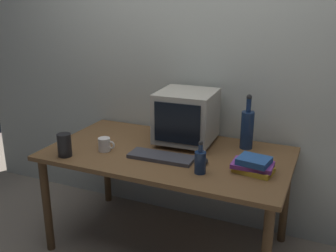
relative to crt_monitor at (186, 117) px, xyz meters
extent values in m
plane|color=gray|center=(-0.05, -0.20, -0.91)|extent=(6.00, 6.00, 0.00)
cube|color=beige|center=(-0.05, 0.29, 0.34)|extent=(4.00, 0.08, 2.50)
cube|color=brown|center=(-0.05, -0.20, -0.21)|extent=(1.59, 0.88, 0.03)
cylinder|color=brown|center=(-0.79, -0.58, -0.57)|extent=(0.06, 0.06, 0.69)
cylinder|color=brown|center=(-0.79, 0.17, -0.57)|extent=(0.06, 0.06, 0.69)
cylinder|color=brown|center=(0.69, 0.17, -0.57)|extent=(0.06, 0.06, 0.69)
cube|color=#B2AD9E|center=(0.00, 0.00, -0.18)|extent=(0.29, 0.25, 0.03)
cube|color=#B2AD9E|center=(0.00, 0.00, 0.01)|extent=(0.40, 0.40, 0.34)
cube|color=black|center=(0.01, -0.19, 0.01)|extent=(0.31, 0.02, 0.27)
cube|color=#3F3F47|center=(-0.04, -0.33, -0.18)|extent=(0.42, 0.16, 0.02)
ellipsoid|color=black|center=(0.23, -0.30, -0.17)|extent=(0.08, 0.11, 0.04)
cylinder|color=navy|center=(0.41, 0.08, -0.07)|extent=(0.09, 0.09, 0.26)
cylinder|color=navy|center=(0.41, 0.08, 0.11)|extent=(0.03, 0.03, 0.09)
sphere|color=#262626|center=(0.41, 0.08, 0.16)|extent=(0.04, 0.04, 0.04)
cylinder|color=navy|center=(0.25, -0.43, -0.13)|extent=(0.07, 0.07, 0.13)
cylinder|color=navy|center=(0.25, -0.43, -0.04)|extent=(0.03, 0.03, 0.05)
sphere|color=#262626|center=(0.25, -0.43, -0.01)|extent=(0.03, 0.03, 0.03)
cube|color=gold|center=(0.54, -0.29, -0.18)|extent=(0.24, 0.17, 0.03)
cube|color=#843893|center=(0.53, -0.29, -0.15)|extent=(0.24, 0.16, 0.03)
cube|color=#28569E|center=(0.54, -0.29, -0.12)|extent=(0.20, 0.18, 0.04)
cylinder|color=white|center=(-0.44, -0.36, -0.15)|extent=(0.08, 0.08, 0.09)
torus|color=white|center=(-0.39, -0.36, -0.14)|extent=(0.06, 0.01, 0.06)
cylinder|color=black|center=(-0.63, -0.54, -0.12)|extent=(0.09, 0.09, 0.15)
camera|label=1|loc=(0.91, -2.38, 0.77)|focal=41.45mm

